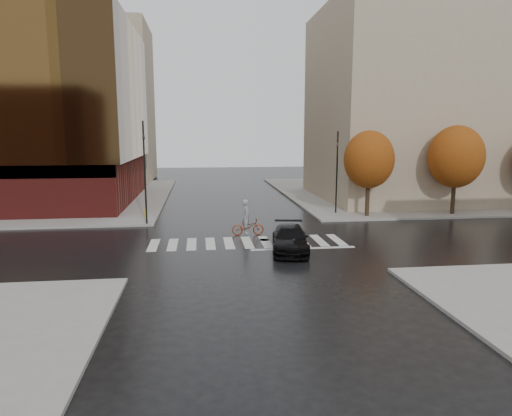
{
  "coord_description": "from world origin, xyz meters",
  "views": [
    {
      "loc": [
        -2.75,
        -25.88,
        6.51
      ],
      "look_at": [
        0.58,
        0.98,
        2.0
      ],
      "focal_mm": 32.0,
      "sensor_mm": 36.0,
      "label": 1
    }
  ],
  "objects_px": {
    "cyclist": "(247,223)",
    "sedan": "(290,239)",
    "fire_hydrant": "(146,212)",
    "traffic_light_nw": "(145,166)",
    "traffic_light_ne": "(337,168)"
  },
  "relations": [
    {
      "from": "cyclist",
      "to": "sedan",
      "type": "bearing_deg",
      "value": -155.43
    },
    {
      "from": "cyclist",
      "to": "fire_hydrant",
      "type": "relative_size",
      "value": 3.5
    },
    {
      "from": "sedan",
      "to": "fire_hydrant",
      "type": "bearing_deg",
      "value": 138.64
    },
    {
      "from": "sedan",
      "to": "traffic_light_nw",
      "type": "xyz_separation_m",
      "value": [
        -8.64,
        8.1,
        3.5
      ]
    },
    {
      "from": "cyclist",
      "to": "traffic_light_nw",
      "type": "height_order",
      "value": "traffic_light_nw"
    },
    {
      "from": "traffic_light_ne",
      "to": "fire_hydrant",
      "type": "bearing_deg",
      "value": 17.2
    },
    {
      "from": "fire_hydrant",
      "to": "cyclist",
      "type": "bearing_deg",
      "value": -42.12
    },
    {
      "from": "cyclist",
      "to": "traffic_light_ne",
      "type": "height_order",
      "value": "traffic_light_ne"
    },
    {
      "from": "cyclist",
      "to": "fire_hydrant",
      "type": "xyz_separation_m",
      "value": [
        -7.07,
        6.4,
        -0.27
      ]
    },
    {
      "from": "fire_hydrant",
      "to": "traffic_light_ne",
      "type": "bearing_deg",
      "value": 0.4
    },
    {
      "from": "traffic_light_nw",
      "to": "traffic_light_ne",
      "type": "bearing_deg",
      "value": 84.66
    },
    {
      "from": "sedan",
      "to": "cyclist",
      "type": "height_order",
      "value": "cyclist"
    },
    {
      "from": "cyclist",
      "to": "traffic_light_nw",
      "type": "distance_m",
      "value": 8.44
    },
    {
      "from": "traffic_light_ne",
      "to": "fire_hydrant",
      "type": "relative_size",
      "value": 9.78
    },
    {
      "from": "sedan",
      "to": "cyclist",
      "type": "xyz_separation_m",
      "value": [
        -1.92,
        4.3,
        0.09
      ]
    }
  ]
}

